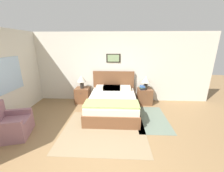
# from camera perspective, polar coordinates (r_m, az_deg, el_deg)

# --- Properties ---
(ground_plane) EXTENTS (16.00, 16.00, 0.00)m
(ground_plane) POSITION_cam_1_polar(r_m,az_deg,el_deg) (3.12, -6.51, -27.11)
(ground_plane) COLOR olive
(wall_back) EXTENTS (7.82, 0.09, 2.60)m
(wall_back) POSITION_cam_1_polar(r_m,az_deg,el_deg) (5.30, -1.88, 7.59)
(wall_back) COLOR beige
(wall_back) RESTS_ON ground_plane
(wall_left) EXTENTS (0.08, 5.37, 2.60)m
(wall_left) POSITION_cam_1_polar(r_m,az_deg,el_deg) (4.93, -37.29, 3.38)
(wall_left) COLOR beige
(wall_left) RESTS_ON ground_plane
(area_rug_main) EXTENTS (2.15, 1.88, 0.01)m
(area_rug_main) POSITION_cam_1_polar(r_m,az_deg,el_deg) (3.80, -3.32, -17.74)
(area_rug_main) COLOR #897556
(area_rug_main) RESTS_ON ground_plane
(area_rug_bedside) EXTENTS (0.94, 1.59, 0.01)m
(area_rug_bedside) POSITION_cam_1_polar(r_m,az_deg,el_deg) (4.44, 15.90, -12.86)
(area_rug_bedside) COLOR slate
(area_rug_bedside) RESTS_ON ground_plane
(bed) EXTENTS (1.56, 1.99, 1.19)m
(bed) POSITION_cam_1_polar(r_m,az_deg,el_deg) (4.57, 0.19, -6.94)
(bed) COLOR brown
(bed) RESTS_ON ground_plane
(armchair) EXTENTS (0.90, 0.90, 0.84)m
(armchair) POSITION_cam_1_polar(r_m,az_deg,el_deg) (4.24, -36.66, -13.09)
(armchair) COLOR #8E606B
(armchair) RESTS_ON ground_plane
(nightstand_near_window) EXTENTS (0.52, 0.50, 0.57)m
(nightstand_near_window) POSITION_cam_1_polar(r_m,az_deg,el_deg) (5.42, -12.07, -3.71)
(nightstand_near_window) COLOR brown
(nightstand_near_window) RESTS_ON ground_plane
(nightstand_by_door) EXTENTS (0.52, 0.50, 0.57)m
(nightstand_by_door) POSITION_cam_1_polar(r_m,az_deg,el_deg) (5.34, 13.36, -4.12)
(nightstand_by_door) COLOR brown
(nightstand_by_door) RESTS_ON ground_plane
(table_lamp_near_window) EXTENTS (0.33, 0.33, 0.50)m
(table_lamp_near_window) POSITION_cam_1_polar(r_m,az_deg,el_deg) (5.22, -12.52, 2.69)
(table_lamp_near_window) COLOR #2D2823
(table_lamp_near_window) RESTS_ON nightstand_near_window
(table_lamp_by_door) EXTENTS (0.33, 0.33, 0.50)m
(table_lamp_by_door) POSITION_cam_1_polar(r_m,az_deg,el_deg) (5.14, 13.98, 2.36)
(table_lamp_by_door) COLOR #2D2823
(table_lamp_by_door) RESTS_ON nightstand_by_door
(book_thick_bottom) EXTENTS (0.18, 0.25, 0.03)m
(book_thick_bottom) POSITION_cam_1_polar(r_m,az_deg,el_deg) (5.17, 12.40, -1.20)
(book_thick_bottom) COLOR #232328
(book_thick_bottom) RESTS_ON nightstand_by_door
(book_hardcover_middle) EXTENTS (0.20, 0.27, 0.04)m
(book_hardcover_middle) POSITION_cam_1_polar(r_m,az_deg,el_deg) (5.16, 12.42, -0.85)
(book_hardcover_middle) COLOR #232328
(book_hardcover_middle) RESTS_ON book_thick_bottom
(book_novel_upper) EXTENTS (0.22, 0.23, 0.02)m
(book_novel_upper) POSITION_cam_1_polar(r_m,az_deg,el_deg) (5.15, 12.44, -0.52)
(book_novel_upper) COLOR #4C7551
(book_novel_upper) RESTS_ON book_hardcover_middle
(book_slim_near_top) EXTENTS (0.20, 0.24, 0.04)m
(book_slim_near_top) POSITION_cam_1_polar(r_m,az_deg,el_deg) (5.14, 12.46, -0.18)
(book_slim_near_top) COLOR #335693
(book_slim_near_top) RESTS_ON book_novel_upper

